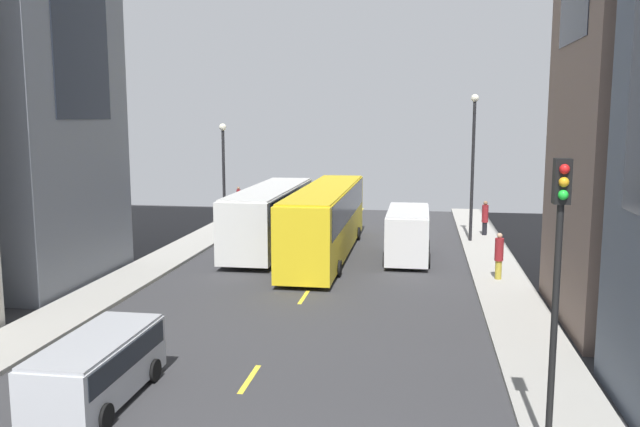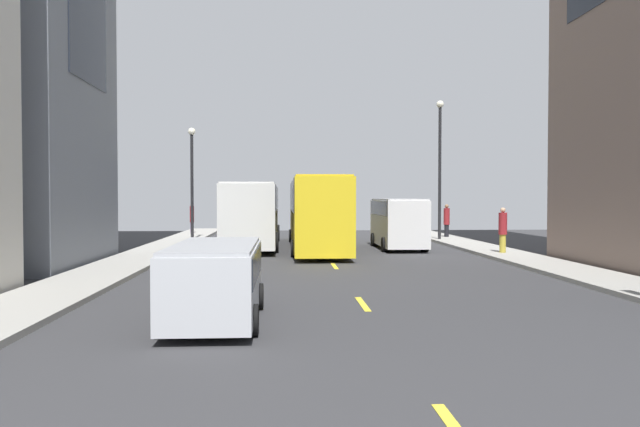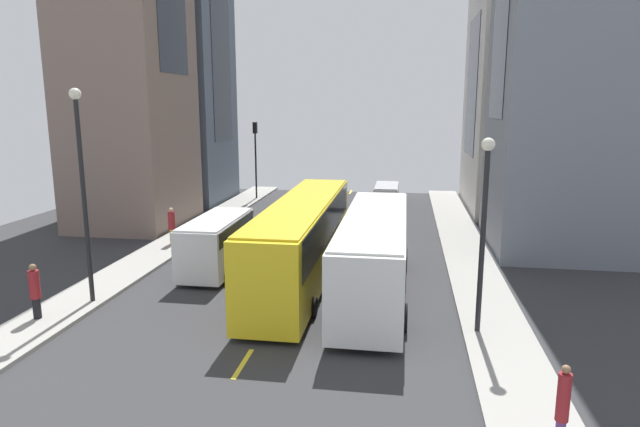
{
  "view_description": "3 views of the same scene",
  "coord_description": "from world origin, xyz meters",
  "px_view_note": "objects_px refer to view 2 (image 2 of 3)",
  "views": [
    {
      "loc": [
        4.57,
        -29.26,
        7.15
      ],
      "look_at": [
        -0.57,
        3.66,
        2.25
      ],
      "focal_mm": 36.71,
      "sensor_mm": 36.0,
      "label": 1
    },
    {
      "loc": [
        -1.97,
        -27.65,
        2.66
      ],
      "look_at": [
        -0.42,
        -1.87,
        1.97
      ],
      "focal_mm": 34.35,
      "sensor_mm": 36.0,
      "label": 2
    },
    {
      "loc": [
        -4.75,
        27.77,
        7.91
      ],
      "look_at": [
        -0.32,
        -0.91,
        2.05
      ],
      "focal_mm": 30.93,
      "sensor_mm": 36.0,
      "label": 3
    }
  ],
  "objects_px": {
    "pedestrian_crossing_mid": "(447,220)",
    "car_silver_0": "(215,276)",
    "city_bus_white": "(253,209)",
    "delivery_van_white": "(398,219)",
    "streetcar_yellow": "(316,208)",
    "pedestrian_waiting_curb": "(503,229)",
    "pedestrian_crossing_near": "(192,217)"
  },
  "relations": [
    {
      "from": "city_bus_white",
      "to": "pedestrian_waiting_curb",
      "type": "height_order",
      "value": "city_bus_white"
    },
    {
      "from": "streetcar_yellow",
      "to": "delivery_van_white",
      "type": "bearing_deg",
      "value": -6.06
    },
    {
      "from": "streetcar_yellow",
      "to": "pedestrian_crossing_mid",
      "type": "relative_size",
      "value": 7.12
    },
    {
      "from": "city_bus_white",
      "to": "pedestrian_crossing_mid",
      "type": "height_order",
      "value": "city_bus_white"
    },
    {
      "from": "car_silver_0",
      "to": "delivery_van_white",
      "type": "bearing_deg",
      "value": 67.84
    },
    {
      "from": "car_silver_0",
      "to": "city_bus_white",
      "type": "bearing_deg",
      "value": 90.52
    },
    {
      "from": "city_bus_white",
      "to": "pedestrian_waiting_curb",
      "type": "relative_size",
      "value": 6.02
    },
    {
      "from": "delivery_van_white",
      "to": "pedestrian_crossing_mid",
      "type": "height_order",
      "value": "delivery_van_white"
    },
    {
      "from": "city_bus_white",
      "to": "delivery_van_white",
      "type": "relative_size",
      "value": 2.15
    },
    {
      "from": "car_silver_0",
      "to": "pedestrian_crossing_near",
      "type": "xyz_separation_m",
      "value": [
        -4.98,
        30.44,
        0.28
      ]
    },
    {
      "from": "pedestrian_crossing_near",
      "to": "pedestrian_waiting_curb",
      "type": "distance_m",
      "value": 23.17
    },
    {
      "from": "pedestrian_waiting_curb",
      "to": "car_silver_0",
      "type": "bearing_deg",
      "value": 113.88
    },
    {
      "from": "streetcar_yellow",
      "to": "pedestrian_crossing_mid",
      "type": "distance_m",
      "value": 10.93
    },
    {
      "from": "pedestrian_crossing_mid",
      "to": "pedestrian_crossing_near",
      "type": "bearing_deg",
      "value": -82.42
    },
    {
      "from": "city_bus_white",
      "to": "delivery_van_white",
      "type": "distance_m",
      "value": 7.82
    },
    {
      "from": "car_silver_0",
      "to": "pedestrian_crossing_mid",
      "type": "xyz_separation_m",
      "value": [
        11.8,
        25.11,
        0.25
      ]
    },
    {
      "from": "delivery_van_white",
      "to": "car_silver_0",
      "type": "relative_size",
      "value": 1.26
    },
    {
      "from": "pedestrian_crossing_mid",
      "to": "car_silver_0",
      "type": "bearing_deg",
      "value": 0.01
    },
    {
      "from": "delivery_van_white",
      "to": "pedestrian_waiting_curb",
      "type": "xyz_separation_m",
      "value": [
        4.03,
        -4.02,
        -0.28
      ]
    },
    {
      "from": "car_silver_0",
      "to": "pedestrian_crossing_near",
      "type": "height_order",
      "value": "pedestrian_crossing_near"
    },
    {
      "from": "delivery_van_white",
      "to": "pedestrian_crossing_near",
      "type": "xyz_separation_m",
      "value": [
        -12.34,
        12.37,
        -0.25
      ]
    },
    {
      "from": "delivery_van_white",
      "to": "car_silver_0",
      "type": "xyz_separation_m",
      "value": [
        -7.36,
        -18.07,
        -0.53
      ]
    },
    {
      "from": "pedestrian_crossing_mid",
      "to": "pedestrian_waiting_curb",
      "type": "distance_m",
      "value": 11.07
    },
    {
      "from": "city_bus_white",
      "to": "streetcar_yellow",
      "type": "xyz_separation_m",
      "value": [
        3.31,
        -1.55,
        0.12
      ]
    },
    {
      "from": "pedestrian_crossing_near",
      "to": "pedestrian_waiting_curb",
      "type": "height_order",
      "value": "pedestrian_crossing_near"
    },
    {
      "from": "pedestrian_crossing_mid",
      "to": "city_bus_white",
      "type": "bearing_deg",
      "value": -41.99
    },
    {
      "from": "city_bus_white",
      "to": "streetcar_yellow",
      "type": "bearing_deg",
      "value": -25.07
    },
    {
      "from": "city_bus_white",
      "to": "car_silver_0",
      "type": "distance_m",
      "value": 20.09
    },
    {
      "from": "pedestrian_waiting_curb",
      "to": "streetcar_yellow",
      "type": "bearing_deg",
      "value": 34.51
    },
    {
      "from": "pedestrian_crossing_near",
      "to": "delivery_van_white",
      "type": "bearing_deg",
      "value": -15.7
    },
    {
      "from": "pedestrian_crossing_mid",
      "to": "pedestrian_waiting_curb",
      "type": "xyz_separation_m",
      "value": [
        -0.41,
        -11.06,
        -0.01
      ]
    },
    {
      "from": "city_bus_white",
      "to": "pedestrian_crossing_near",
      "type": "relative_size",
      "value": 5.88
    }
  ]
}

